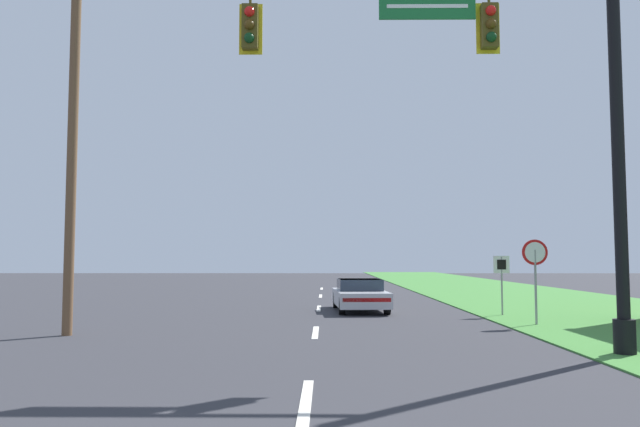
{
  "coord_description": "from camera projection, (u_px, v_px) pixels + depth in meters",
  "views": [
    {
      "loc": [
        0.28,
        -2.86,
        1.99
      ],
      "look_at": [
        0.0,
        26.79,
        4.12
      ],
      "focal_mm": 35.0,
      "sensor_mm": 36.0,
      "label": 1
    }
  ],
  "objects": [
    {
      "name": "utility_pole_near",
      "position": [
        73.0,
        119.0,
        16.46
      ],
      "size": [
        1.8,
        0.26,
        10.98
      ],
      "color": "brown",
      "rests_on": "ground"
    },
    {
      "name": "stop_sign",
      "position": [
        535.0,
        262.0,
        18.49
      ],
      "size": [
        0.76,
        0.07,
        2.5
      ],
      "color": "gray",
      "rests_on": "grass_verge_right"
    },
    {
      "name": "grass_verge_right",
      "position": [
        521.0,
        296.0,
        32.54
      ],
      "size": [
        10.0,
        110.0,
        0.04
      ],
      "color": "#428438",
      "rests_on": "ground"
    },
    {
      "name": "road_center_line",
      "position": [
        319.0,
        308.0,
        24.66
      ],
      "size": [
        0.16,
        34.8,
        0.01
      ],
      "color": "silver",
      "rests_on": "ground"
    },
    {
      "name": "signal_mast",
      "position": [
        517.0,
        104.0,
        13.11
      ],
      "size": [
        9.11,
        0.47,
        8.58
      ],
      "color": "black",
      "rests_on": "grass_verge_right"
    },
    {
      "name": "car_ahead",
      "position": [
        360.0,
        295.0,
        23.58
      ],
      "size": [
        2.06,
        4.57,
        1.19
      ],
      "color": "black",
      "rests_on": "ground"
    },
    {
      "name": "route_sign_post",
      "position": [
        502.0,
        272.0,
        21.55
      ],
      "size": [
        0.55,
        0.06,
        2.03
      ],
      "color": "gray",
      "rests_on": "grass_verge_right"
    }
  ]
}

